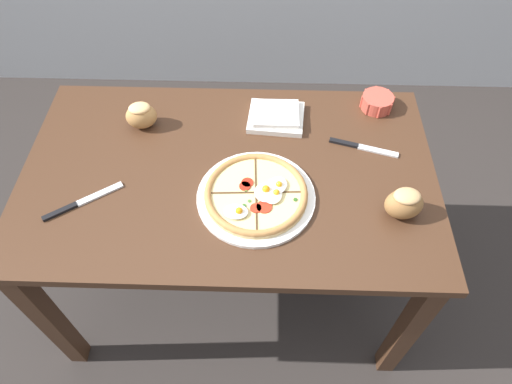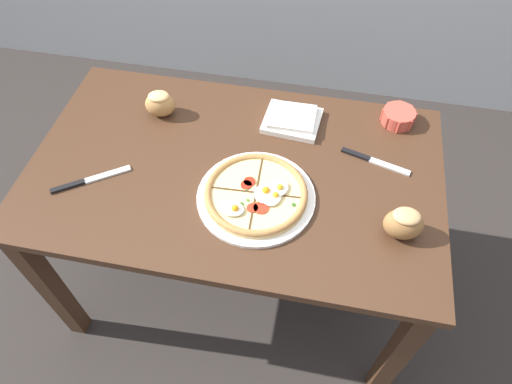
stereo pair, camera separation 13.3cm
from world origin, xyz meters
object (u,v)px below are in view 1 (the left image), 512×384
Objects in this scene: knife_main at (82,202)px; knife_spare at (363,147)px; dining_table at (230,192)px; pizza at (256,195)px; bread_piece_near at (141,115)px; ramekin_bowl at (377,102)px; napkin_folded at (276,116)px; bread_piece_mid at (404,203)px.

knife_spare is at bearing -18.25° from knife_main.
dining_table is 5.87× the size of knife_spare.
knife_spare is at bearing 32.32° from pizza.
dining_table is 0.39m from bread_piece_near.
dining_table is 11.16× the size of ramekin_bowl.
ramekin_bowl is at bearing 86.95° from knife_spare.
napkin_folded is 0.53m from bread_piece_mid.
knife_main is at bearing 179.27° from bread_piece_mid.
napkin_folded is at bearing 80.41° from pizza.
knife_main is 0.96× the size of knife_spare.
pizza is 0.58m from ramekin_bowl.
ramekin_bowl is 1.02m from knife_main.
bread_piece_near reaches higher than ramekin_bowl.
bread_piece_near is at bearing -171.72° from ramekin_bowl.
pizza is 1.67× the size of knife_main.
bread_piece_mid reaches higher than napkin_folded.
knife_spare is at bearing -23.88° from napkin_folded.
knife_main reaches higher than dining_table.
knife_main is (-0.57, -0.37, -0.01)m from napkin_folded.
dining_table is at bearing -148.20° from ramekin_bowl.
bread_piece_mid is (0.01, -0.45, 0.03)m from ramekin_bowl.
ramekin_bowl is 0.55× the size of knife_main.
bread_piece_near is at bearing 147.26° from dining_table.
bread_piece_mid reaches higher than knife_main.
pizza is 0.40m from knife_spare.
bread_piece_near reaches higher than dining_table.
napkin_folded is 0.31m from knife_spare.
bread_piece_mid is (0.42, -0.04, 0.03)m from pizza.
bread_piece_near is at bearing 157.22° from bread_piece_mid.
ramekin_bowl reaches higher than knife_main.
dining_table is at bearing -122.15° from napkin_folded.
napkin_folded is 0.90× the size of knife_spare.
dining_table is at bearing 163.91° from bread_piece_mid.
ramekin_bowl is (0.41, 0.41, 0.01)m from pizza.
pizza is at bearing -30.86° from knife_main.
bread_piece_near is at bearing 142.78° from pizza.
napkin_folded is 0.94× the size of knife_main.
pizza is at bearing -134.66° from ramekin_bowl.
bread_piece_near is at bearing 35.13° from knife_main.
pizza is 0.34m from napkin_folded.
knife_spare is at bearing 107.15° from bread_piece_mid.
napkin_folded is 1.71× the size of bread_piece_mid.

